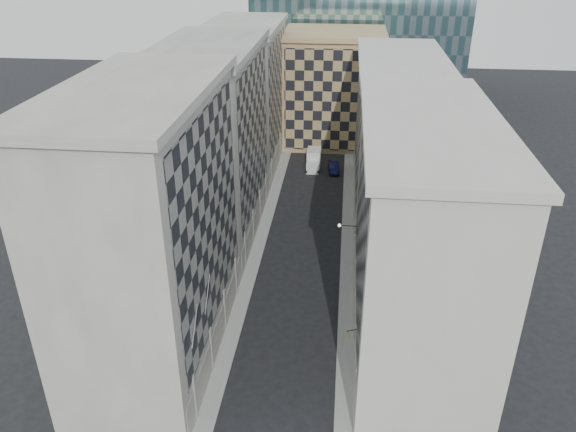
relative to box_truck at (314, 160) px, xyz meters
The scene contains 13 objects.
sidewalk_west 25.17m from the box_truck, 101.29° to the right, with size 1.50×100.00×0.15m, color gray.
sidewalk_east 25.31m from the box_truck, 77.26° to the right, with size 1.50×100.00×0.15m, color gray.
bldg_left_a 46.15m from the box_truck, 103.59° to the right, with size 10.80×22.80×23.70m.
bldg_left_b 26.12m from the box_truck, 115.98° to the right, with size 10.80×22.80×22.70m.
bldg_left_c 14.27m from the box_truck, behind, with size 10.80×22.80×21.70m.
bldg_right_a 42.20m from the box_truck, 74.22° to the right, with size 10.80×26.80×20.70m.
bldg_right_b 18.98m from the box_truck, 48.44° to the right, with size 10.80×28.80×19.70m.
tan_block 15.75m from the box_truck, 80.03° to the left, with size 16.80×14.80×18.80m.
flagpoles_left 49.44m from the box_truck, 96.53° to the right, with size 0.10×6.33×2.33m.
bracket_lamp 31.41m from the box_truck, 81.28° to the right, with size 1.98×0.36×0.36m.
box_truck is the anchor object (origin of this frame).
dark_car 3.50m from the box_truck, 22.12° to the right, with size 1.52×4.37×1.44m, color black.
shop_sign 45.70m from the box_truck, 82.77° to the right, with size 0.87×0.76×0.88m.
Camera 1 is at (4.21, -27.63, 33.64)m, focal length 35.00 mm.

